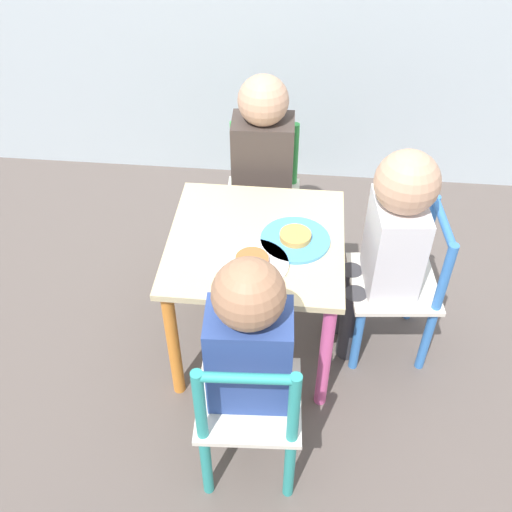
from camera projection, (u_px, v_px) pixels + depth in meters
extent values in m
plane|color=#5B514C|center=(256.00, 340.00, 2.00)|extent=(6.00, 6.00, 0.00)
cube|color=beige|center=(256.00, 241.00, 1.70)|extent=(0.50, 0.50, 0.02)
cylinder|color=orange|center=(173.00, 345.00, 1.71)|extent=(0.04, 0.04, 0.43)
cylinder|color=#E5599E|center=(325.00, 356.00, 1.68)|extent=(0.04, 0.04, 0.43)
cylinder|color=yellow|center=(199.00, 245.00, 2.03)|extent=(0.04, 0.04, 0.43)
cylinder|color=#DB3D38|center=(327.00, 253.00, 2.00)|extent=(0.04, 0.04, 0.43)
cube|color=silver|center=(249.00, 400.00, 1.51)|extent=(0.27, 0.27, 0.02)
cylinder|color=teal|center=(289.00, 397.00, 1.68)|extent=(0.03, 0.03, 0.26)
cylinder|color=teal|center=(214.00, 394.00, 1.68)|extent=(0.03, 0.03, 0.26)
cylinder|color=teal|center=(289.00, 468.00, 1.52)|extent=(0.03, 0.03, 0.26)
cylinder|color=teal|center=(206.00, 465.00, 1.53)|extent=(0.03, 0.03, 0.26)
cylinder|color=teal|center=(294.00, 411.00, 1.35)|extent=(0.03, 0.03, 0.25)
cylinder|color=teal|center=(200.00, 407.00, 1.35)|extent=(0.03, 0.03, 0.25)
cylinder|color=teal|center=(246.00, 378.00, 1.27)|extent=(0.21, 0.04, 0.02)
cube|color=silver|center=(393.00, 283.00, 1.82)|extent=(0.28, 0.28, 0.02)
cylinder|color=#387AD1|center=(349.00, 290.00, 1.99)|extent=(0.03, 0.03, 0.26)
cylinder|color=#387AD1|center=(357.00, 339.00, 1.83)|extent=(0.03, 0.03, 0.26)
cylinder|color=#387AD1|center=(413.00, 290.00, 1.99)|extent=(0.03, 0.03, 0.26)
cylinder|color=#387AD1|center=(426.00, 339.00, 1.83)|extent=(0.03, 0.03, 0.26)
cylinder|color=#387AD1|center=(428.00, 230.00, 1.81)|extent=(0.03, 0.03, 0.25)
cylinder|color=#387AD1|center=(444.00, 280.00, 1.66)|extent=(0.03, 0.03, 0.25)
cylinder|color=#387AD1|center=(444.00, 223.00, 1.66)|extent=(0.04, 0.21, 0.02)
cube|color=silver|center=(263.00, 200.00, 2.12)|extent=(0.27, 0.27, 0.02)
cylinder|color=green|center=(231.00, 248.00, 2.14)|extent=(0.03, 0.03, 0.26)
cylinder|color=green|center=(291.00, 250.00, 2.13)|extent=(0.03, 0.03, 0.26)
cylinder|color=green|center=(236.00, 211.00, 2.30)|extent=(0.03, 0.03, 0.26)
cylinder|color=green|center=(291.00, 213.00, 2.29)|extent=(0.03, 0.03, 0.26)
cylinder|color=green|center=(235.00, 154.00, 2.12)|extent=(0.03, 0.03, 0.25)
cylinder|color=green|center=(294.00, 156.00, 2.11)|extent=(0.03, 0.03, 0.25)
cylinder|color=green|center=(265.00, 126.00, 2.04)|extent=(0.21, 0.03, 0.02)
cylinder|color=#7A6B5B|center=(270.00, 391.00, 1.68)|extent=(0.07, 0.07, 0.28)
cylinder|color=#7A6B5B|center=(234.00, 389.00, 1.69)|extent=(0.07, 0.07, 0.28)
cube|color=#2D478E|center=(249.00, 356.00, 1.42)|extent=(0.21, 0.15, 0.29)
sphere|color=#A37556|center=(249.00, 294.00, 1.28)|extent=(0.16, 0.16, 0.16)
cylinder|color=#38383D|center=(347.00, 301.00, 1.94)|extent=(0.07, 0.07, 0.28)
cylinder|color=#38383D|center=(351.00, 324.00, 1.87)|extent=(0.07, 0.07, 0.28)
cube|color=silver|center=(394.00, 245.00, 1.71)|extent=(0.16, 0.21, 0.29)
sphere|color=tan|center=(407.00, 182.00, 1.56)|extent=(0.18, 0.18, 0.18)
cylinder|color=#4C608E|center=(247.00, 250.00, 2.12)|extent=(0.07, 0.07, 0.28)
cylinder|color=#4C608E|center=(275.00, 251.00, 2.12)|extent=(0.07, 0.07, 0.28)
cube|color=#423833|center=(263.00, 163.00, 1.99)|extent=(0.21, 0.15, 0.32)
sphere|color=tan|center=(263.00, 100.00, 1.84)|extent=(0.16, 0.16, 0.16)
cylinder|color=white|center=(252.00, 264.00, 1.61)|extent=(0.20, 0.20, 0.01)
cylinder|color=#CC6633|center=(252.00, 260.00, 1.60)|extent=(0.09, 0.09, 0.02)
cylinder|color=#4C9EE0|center=(295.00, 240.00, 1.68)|extent=(0.20, 0.20, 0.01)
cylinder|color=gold|center=(295.00, 236.00, 1.67)|extent=(0.09, 0.09, 0.02)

